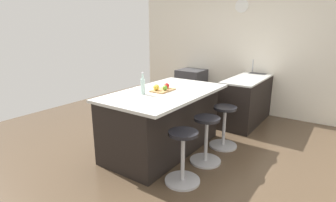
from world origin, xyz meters
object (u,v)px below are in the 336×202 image
object	(u,v)px
stool_middle	(206,141)
stool_near_camera	(183,159)
apple_yellow	(156,87)
stool_by_window	(224,128)
water_bottle	(143,86)
kitchen_island	(163,120)
cutting_board	(163,90)
apple_red	(167,86)
apple_green	(165,88)
oven_range	(191,88)

from	to	relation	value
stool_middle	stool_near_camera	xyz separation A→B (m)	(0.62, 0.00, 0.00)
stool_middle	apple_yellow	bearing A→B (deg)	-83.67
stool_by_window	water_bottle	world-z (taller)	water_bottle
kitchen_island	cutting_board	distance (m)	0.47
apple_yellow	apple_red	xyz separation A→B (m)	(-0.19, 0.05, -0.00)
apple_yellow	stool_near_camera	bearing A→B (deg)	56.43
stool_near_camera	water_bottle	world-z (taller)	water_bottle
apple_green	stool_by_window	bearing A→B (deg)	132.27
kitchen_island	apple_green	world-z (taller)	apple_green
apple_green	cutting_board	bearing A→B (deg)	-108.62
cutting_board	apple_green	bearing A→B (deg)	71.38
stool_by_window	water_bottle	bearing A→B (deg)	-42.60
oven_range	stool_near_camera	distance (m)	3.40
kitchen_island	apple_yellow	world-z (taller)	apple_yellow
cutting_board	apple_yellow	xyz separation A→B (m)	(0.09, -0.05, 0.05)
cutting_board	stool_middle	bearing A→B (deg)	89.56
stool_by_window	apple_yellow	distance (m)	1.27
stool_middle	apple_yellow	world-z (taller)	apple_yellow
oven_range	kitchen_island	bearing A→B (deg)	20.04
stool_by_window	cutting_board	xyz separation A→B (m)	(0.61, -0.75, 0.63)
stool_by_window	apple_yellow	xyz separation A→B (m)	(0.71, -0.80, 0.69)
stool_near_camera	cutting_board	distance (m)	1.16
water_bottle	stool_middle	bearing A→B (deg)	110.21
stool_by_window	stool_middle	size ratio (longest dim) A/B	1.00
apple_green	apple_red	xyz separation A→B (m)	(-0.12, -0.05, 0.00)
apple_yellow	water_bottle	distance (m)	0.24
stool_by_window	cutting_board	size ratio (longest dim) A/B	1.86
oven_range	cutting_board	xyz separation A→B (m)	(2.37, 0.86, 0.51)
stool_middle	oven_range	bearing A→B (deg)	-145.81
stool_near_camera	apple_yellow	xyz separation A→B (m)	(-0.53, -0.80, 0.69)
stool_near_camera	apple_red	world-z (taller)	apple_red
stool_middle	apple_green	xyz separation A→B (m)	(0.01, -0.70, 0.68)
stool_near_camera	water_bottle	bearing A→B (deg)	-109.36
stool_middle	water_bottle	bearing A→B (deg)	-69.79
kitchen_island	water_bottle	distance (m)	0.68
apple_green	water_bottle	world-z (taller)	water_bottle
stool_middle	cutting_board	size ratio (longest dim) A/B	1.86
cutting_board	water_bottle	bearing A→B (deg)	-19.00
kitchen_island	stool_middle	world-z (taller)	kitchen_island
cutting_board	apple_yellow	distance (m)	0.12
apple_green	apple_red	size ratio (longest dim) A/B	0.90
stool_middle	stool_near_camera	world-z (taller)	same
apple_green	stool_near_camera	bearing A→B (deg)	48.89
stool_near_camera	cutting_board	size ratio (longest dim) A/B	1.86
cutting_board	apple_red	xyz separation A→B (m)	(-0.10, 0.00, 0.05)
oven_range	stool_by_window	xyz separation A→B (m)	(1.76, 1.61, -0.12)
oven_range	apple_red	distance (m)	2.50
kitchen_island	apple_green	bearing A→B (deg)	76.44
stool_near_camera	kitchen_island	bearing A→B (deg)	-129.64
kitchen_island	stool_by_window	bearing A→B (deg)	129.64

